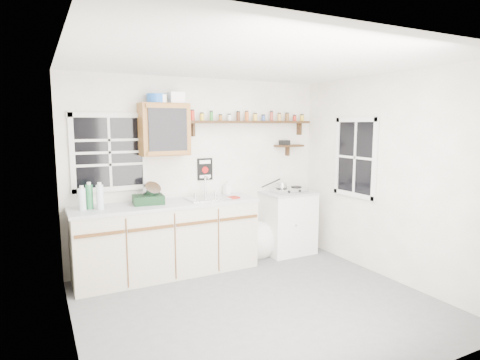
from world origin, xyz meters
name	(u,v)px	position (x,y,z in m)	size (l,w,h in m)	color
room	(260,188)	(0.00, 0.00, 1.25)	(3.64, 3.24, 2.54)	#545457
main_cabinet	(168,238)	(-0.58, 1.30, 0.46)	(2.31, 0.63, 0.92)	#BAB09A
right_cabinet	(288,222)	(1.25, 1.32, 0.46)	(0.73, 0.57, 0.91)	silver
sink	(207,198)	(-0.05, 1.30, 0.93)	(0.52, 0.44, 0.29)	#B8B9BD
upper_cabinet	(164,129)	(-0.55, 1.44, 1.82)	(0.60, 0.32, 0.65)	brown
upper_cabinet_clutter	(164,98)	(-0.55, 1.44, 2.21)	(0.47, 0.24, 0.14)	blue
spice_shelf	(251,121)	(0.72, 1.51, 1.93)	(1.91, 0.18, 0.35)	black
secondary_shelf	(288,145)	(1.36, 1.52, 1.58)	(0.45, 0.16, 0.24)	black
warning_sign	(205,169)	(0.05, 1.59, 1.28)	(0.22, 0.02, 0.30)	black
window_back	(110,152)	(-1.20, 1.59, 1.55)	(0.93, 0.03, 0.98)	black
window_right	(355,158)	(1.79, 0.55, 1.45)	(0.03, 0.78, 1.08)	black
water_bottles	(91,197)	(-1.47, 1.31, 1.06)	(0.27, 0.17, 0.31)	silver
dish_rack	(149,197)	(-0.79, 1.33, 1.01)	(0.39, 0.31, 0.27)	black
soap_bottle	(227,188)	(0.35, 1.52, 1.01)	(0.08, 0.08, 0.18)	silver
rag	(233,198)	(0.28, 1.19, 0.93)	(0.15, 0.13, 0.02)	maroon
hotplate	(289,190)	(1.25, 1.31, 0.94)	(0.51, 0.28, 0.07)	#B8B9BD
saucepan	(281,185)	(1.11, 1.31, 1.02)	(0.33, 0.21, 0.15)	#B8B9BD
trash_bag	(258,240)	(0.77, 1.37, 0.23)	(0.48, 0.43, 0.55)	silver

